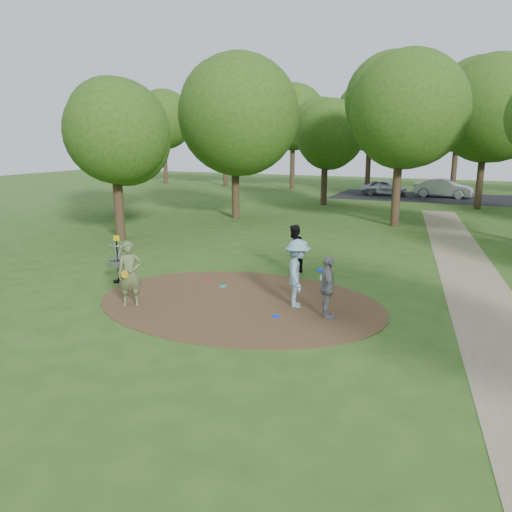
% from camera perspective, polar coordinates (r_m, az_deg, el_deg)
% --- Properties ---
extents(ground, '(100.00, 100.00, 0.00)m').
position_cam_1_polar(ground, '(14.31, -1.96, -5.30)').
color(ground, '#2D5119').
rests_on(ground, ground).
extents(dirt_clearing, '(8.40, 8.40, 0.02)m').
position_cam_1_polar(dirt_clearing, '(14.31, -1.96, -5.26)').
color(dirt_clearing, '#47301C').
rests_on(dirt_clearing, ground).
extents(footpath, '(7.55, 39.89, 0.01)m').
position_cam_1_polar(footpath, '(14.91, 24.98, -5.78)').
color(footpath, '#8C7A5B').
rests_on(footpath, ground).
extents(parking_lot, '(14.00, 8.00, 0.01)m').
position_cam_1_polar(parking_lot, '(42.62, 18.62, 6.41)').
color(parking_lot, black).
rests_on(parking_lot, ground).
extents(player_observer_with_disc, '(0.80, 0.74, 1.83)m').
position_cam_1_polar(player_observer_with_disc, '(14.22, -14.24, -1.98)').
color(player_observer_with_disc, '#5B6B3E').
rests_on(player_observer_with_disc, ground).
extents(player_throwing_with_disc, '(1.33, 1.40, 1.90)m').
position_cam_1_polar(player_throwing_with_disc, '(13.72, 4.77, -2.00)').
color(player_throwing_with_disc, '#7EA7BC').
rests_on(player_throwing_with_disc, ground).
extents(player_walking_with_disc, '(0.75, 0.91, 1.71)m').
position_cam_1_polar(player_walking_with_disc, '(17.11, 4.34, 0.74)').
color(player_walking_with_disc, black).
rests_on(player_walking_with_disc, ground).
extents(player_waiting_with_disc, '(0.77, 1.06, 1.67)m').
position_cam_1_polar(player_waiting_with_disc, '(12.96, 8.20, -3.55)').
color(player_waiting_with_disc, gray).
rests_on(player_waiting_with_disc, ground).
extents(disc_ground_cyan, '(0.22, 0.22, 0.02)m').
position_cam_1_polar(disc_ground_cyan, '(15.75, -3.81, -3.46)').
color(disc_ground_cyan, '#16B5A8').
rests_on(disc_ground_cyan, dirt_clearing).
extents(disc_ground_blue, '(0.22, 0.22, 0.02)m').
position_cam_1_polar(disc_ground_blue, '(13.14, 2.31, -6.89)').
color(disc_ground_blue, '#0E2AEE').
rests_on(disc_ground_blue, dirt_clearing).
extents(disc_ground_red, '(0.22, 0.22, 0.02)m').
position_cam_1_polar(disc_ground_red, '(16.51, -5.53, -2.72)').
color(disc_ground_red, red).
rests_on(disc_ground_red, dirt_clearing).
extents(car_left, '(3.76, 1.62, 1.26)m').
position_cam_1_polar(car_left, '(43.07, 14.45, 7.59)').
color(car_left, '#B4B6BD').
rests_on(car_left, ground).
extents(car_right, '(4.61, 1.98, 1.48)m').
position_cam_1_polar(car_right, '(42.68, 20.61, 7.26)').
color(car_right, '#9B9DA2').
rests_on(car_right, ground).
extents(disc_golf_basket, '(0.63, 0.63, 1.54)m').
position_cam_1_polar(disc_golf_basket, '(16.70, -15.55, 0.04)').
color(disc_golf_basket, black).
rests_on(disc_golf_basket, ground).
extents(tree_ring, '(37.77, 45.98, 9.59)m').
position_cam_1_polar(tree_ring, '(23.47, 13.77, 14.76)').
color(tree_ring, '#332316').
rests_on(tree_ring, ground).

